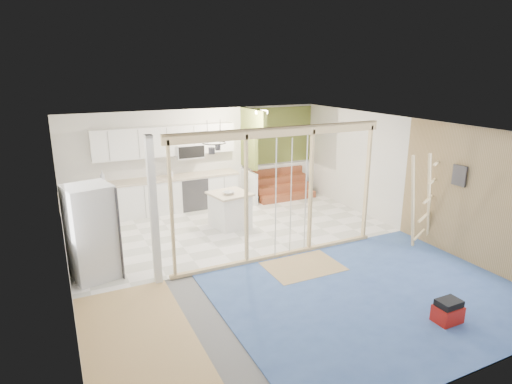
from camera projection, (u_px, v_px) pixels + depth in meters
name	position (u px, v px, depth m)	size (l,w,h in m)	color
room	(266.00, 197.00, 8.02)	(7.01, 8.01, 2.61)	slate
floor_overlays	(267.00, 258.00, 8.46)	(7.00, 8.00, 0.03)	white
stud_frame	(253.00, 182.00, 7.82)	(4.66, 0.14, 2.60)	beige
base_cabinets	(145.00, 202.00, 10.48)	(4.45, 2.24, 0.93)	white
upper_cabinets	(168.00, 142.00, 10.82)	(3.60, 0.41, 0.85)	white
green_partition	(271.00, 166.00, 12.13)	(2.25, 1.51, 2.60)	olive
pot_rack	(214.00, 145.00, 9.33)	(0.52, 0.52, 0.72)	black
sheathing_panel	(487.00, 201.00, 7.74)	(0.02, 4.00, 2.60)	tan
electrical_panel	(459.00, 176.00, 8.14)	(0.04, 0.30, 0.40)	#3A3A3F
ceiling_light	(262.00, 112.00, 10.85)	(0.32, 0.32, 0.08)	#FFEABF
fridge	(92.00, 233.00, 7.45)	(0.89, 0.87, 1.71)	silver
island	(230.00, 210.00, 10.02)	(0.98, 0.98, 0.84)	white
bowl	(229.00, 193.00, 9.79)	(0.26, 0.26, 0.06)	silver
soap_bottle_a	(102.00, 177.00, 10.27)	(0.12, 0.13, 0.32)	silver
soap_bottle_b	(171.00, 173.00, 10.99)	(0.09, 0.09, 0.20)	silver
toolbox	(448.00, 312.00, 6.27)	(0.39, 0.29, 0.37)	#A0150E
ladder	(423.00, 200.00, 8.70)	(1.06, 0.20, 2.00)	beige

